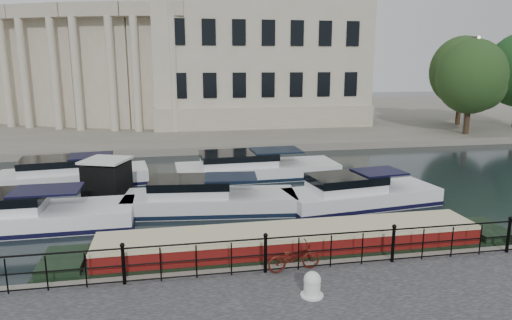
{
  "coord_description": "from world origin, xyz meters",
  "views": [
    {
      "loc": [
        -2.51,
        -14.38,
        6.61
      ],
      "look_at": [
        0.5,
        2.0,
        3.0
      ],
      "focal_mm": 32.0,
      "sensor_mm": 36.0,
      "label": 1
    }
  ],
  "objects_px": {
    "bicycle": "(294,257)",
    "mooring_bollard": "(312,285)",
    "harbour_hut": "(107,183)",
    "narrowboat": "(292,253)"
  },
  "relations": [
    {
      "from": "bicycle",
      "to": "mooring_bollard",
      "type": "relative_size",
      "value": 2.35
    },
    {
      "from": "bicycle",
      "to": "mooring_bollard",
      "type": "bearing_deg",
      "value": 176.55
    },
    {
      "from": "bicycle",
      "to": "harbour_hut",
      "type": "bearing_deg",
      "value": 27.08
    },
    {
      "from": "narrowboat",
      "to": "bicycle",
      "type": "bearing_deg",
      "value": -103.13
    },
    {
      "from": "mooring_bollard",
      "to": "harbour_hut",
      "type": "xyz_separation_m",
      "value": [
        -6.63,
        11.39,
        0.08
      ]
    },
    {
      "from": "mooring_bollard",
      "to": "narrowboat",
      "type": "xyz_separation_m",
      "value": [
        0.3,
        3.18,
        -0.51
      ]
    },
    {
      "from": "harbour_hut",
      "to": "mooring_bollard",
      "type": "bearing_deg",
      "value": -39.17
    },
    {
      "from": "mooring_bollard",
      "to": "bicycle",
      "type": "bearing_deg",
      "value": 93.04
    },
    {
      "from": "bicycle",
      "to": "narrowboat",
      "type": "height_order",
      "value": "bicycle"
    },
    {
      "from": "narrowboat",
      "to": "mooring_bollard",
      "type": "bearing_deg",
      "value": -95.53
    }
  ]
}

